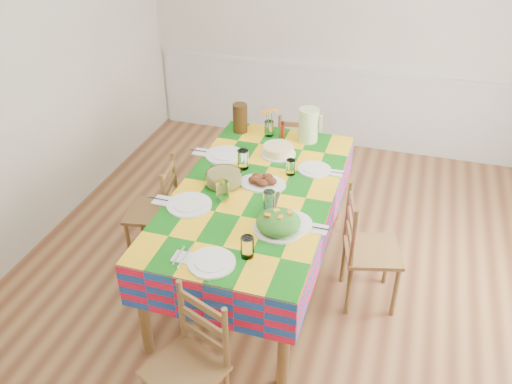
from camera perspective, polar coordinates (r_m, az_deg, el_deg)
room at (r=3.69m, az=4.39°, el=6.59°), size 4.58×5.08×2.78m
wainscot at (r=6.28m, az=9.41°, el=9.02°), size 4.41×0.06×0.92m
dining_table at (r=4.04m, az=-0.02°, el=-0.86°), size 1.14×2.12×0.83m
setting_near_head at (r=3.32m, az=-3.44°, el=-6.80°), size 0.48×0.32×0.14m
setting_left_near at (r=3.84m, az=-5.87°, el=-0.78°), size 0.58×0.35×0.15m
setting_left_far at (r=4.36m, az=-2.72°, el=3.76°), size 0.59×0.35×0.15m
setting_right_near at (r=3.67m, az=2.91°, el=-2.43°), size 0.56×0.32×0.14m
setting_right_far at (r=4.22m, az=5.36°, el=2.47°), size 0.49×0.28×0.13m
meat_platter at (r=4.04m, az=0.67°, el=1.14°), size 0.36×0.26×0.07m
salad_platter at (r=3.56m, az=2.37°, el=-3.28°), size 0.33×0.33×0.14m
pasta_bowl at (r=4.04m, az=-3.41°, el=1.46°), size 0.27×0.27×0.10m
cake at (r=4.44m, az=2.35°, el=4.41°), size 0.29×0.29×0.08m
serving_utensils at (r=3.85m, az=1.63°, el=-1.04°), size 0.16×0.36×0.01m
flower_vase at (r=4.71m, az=1.37°, el=7.14°), size 0.16×0.13×0.26m
hot_sauce at (r=4.70m, az=2.81°, el=6.61°), size 0.04×0.04×0.15m
green_pitcher at (r=4.63m, az=5.54°, el=7.03°), size 0.17×0.17×0.29m
tea_pitcher at (r=4.78m, az=-1.68°, el=7.79°), size 0.13×0.13×0.26m
name_card at (r=3.22m, az=-5.51°, el=-8.93°), size 0.08×0.03×0.02m
chair_near at (r=3.29m, az=-7.02°, el=-17.70°), size 0.51×0.50×0.91m
chair_far at (r=5.31m, az=4.35°, el=4.14°), size 0.45×0.43×0.88m
chair_left at (r=4.49m, az=-10.45°, el=-2.03°), size 0.45×0.46×0.91m
chair_right at (r=4.07m, az=11.54°, el=-6.05°), size 0.49×0.50×0.94m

